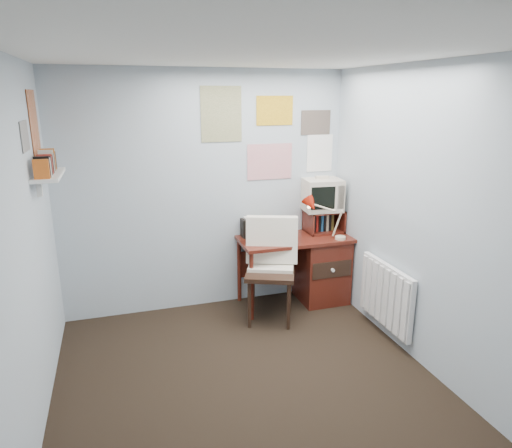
{
  "coord_description": "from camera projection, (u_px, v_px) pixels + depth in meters",
  "views": [
    {
      "loc": [
        -0.89,
        -2.85,
        2.24
      ],
      "look_at": [
        0.28,
        0.9,
        1.12
      ],
      "focal_mm": 32.0,
      "sensor_mm": 36.0,
      "label": 1
    }
  ],
  "objects": [
    {
      "name": "posters_back",
      "position": [
        270.0,
        133.0,
        4.78
      ],
      "size": [
        1.2,
        0.01,
        0.9
      ],
      "primitive_type": "cube",
      "color": "white",
      "rests_on": "back_wall"
    },
    {
      "name": "left_wall",
      "position": [
        16.0,
        267.0,
        2.72
      ],
      "size": [
        0.02,
        3.5,
        2.5
      ],
      "primitive_type": "cube",
      "color": "#A4B0BC",
      "rests_on": "ground"
    },
    {
      "name": "desk",
      "position": [
        317.0,
        266.0,
        5.07
      ],
      "size": [
        1.2,
        0.55,
        0.76
      ],
      "color": "#5A1E14",
      "rests_on": "ground"
    },
    {
      "name": "wall_shelf",
      "position": [
        49.0,
        175.0,
        3.65
      ],
      "size": [
        0.2,
        0.62,
        0.24
      ],
      "primitive_type": "cube",
      "color": "white",
      "rests_on": "left_wall"
    },
    {
      "name": "crt_tv",
      "position": [
        322.0,
        193.0,
        5.0
      ],
      "size": [
        0.44,
        0.41,
        0.38
      ],
      "primitive_type": "cube",
      "rotation": [
        0.0,
        0.0,
        -0.1
      ],
      "color": "beige",
      "rests_on": "tv_riser"
    },
    {
      "name": "right_wall",
      "position": [
        438.0,
        226.0,
        3.58
      ],
      "size": [
        0.02,
        3.5,
        2.5
      ],
      "primitive_type": "cube",
      "color": "#A4B0BC",
      "rests_on": "ground"
    },
    {
      "name": "ground",
      "position": [
        256.0,
        398.0,
        3.49
      ],
      "size": [
        3.5,
        3.5,
        0.0
      ],
      "primitive_type": "plane",
      "color": "black",
      "rests_on": "ground"
    },
    {
      "name": "desk_chair",
      "position": [
        270.0,
        273.0,
        4.58
      ],
      "size": [
        0.68,
        0.66,
        1.02
      ],
      "primitive_type": "cube",
      "rotation": [
        0.0,
        0.0,
        -0.4
      ],
      "color": "black",
      "rests_on": "ground"
    },
    {
      "name": "book_row",
      "position": [
        268.0,
        225.0,
        4.96
      ],
      "size": [
        0.6,
        0.14,
        0.22
      ],
      "primitive_type": "cube",
      "color": "#5A1E14",
      "rests_on": "desk"
    },
    {
      "name": "back_wall",
      "position": [
        206.0,
        193.0,
        4.75
      ],
      "size": [
        3.0,
        0.02,
        2.5
      ],
      "primitive_type": "cube",
      "color": "#A4B0BC",
      "rests_on": "ground"
    },
    {
      "name": "posters_left",
      "position": [
        29.0,
        127.0,
        3.52
      ],
      "size": [
        0.01,
        0.7,
        0.6
      ],
      "primitive_type": "cube",
      "color": "white",
      "rests_on": "left_wall"
    },
    {
      "name": "radiator",
      "position": [
        386.0,
        295.0,
        4.3
      ],
      "size": [
        0.09,
        0.8,
        0.6
      ],
      "primitive_type": "cube",
      "color": "white",
      "rests_on": "right_wall"
    },
    {
      "name": "tv_riser",
      "position": [
        324.0,
        221.0,
        5.08
      ],
      "size": [
        0.4,
        0.3,
        0.25
      ],
      "primitive_type": "cube",
      "color": "#5A1E14",
      "rests_on": "desk"
    },
    {
      "name": "ceiling",
      "position": [
        256.0,
        51.0,
        2.8
      ],
      "size": [
        3.0,
        3.5,
        0.02
      ],
      "primitive_type": "cube",
      "color": "white",
      "rests_on": "back_wall"
    },
    {
      "name": "desk_lamp",
      "position": [
        341.0,
        221.0,
        4.79
      ],
      "size": [
        0.31,
        0.27,
        0.41
      ],
      "primitive_type": "cube",
      "rotation": [
        0.0,
        0.0,
        -0.11
      ],
      "color": "#B21D0B",
      "rests_on": "desk"
    }
  ]
}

